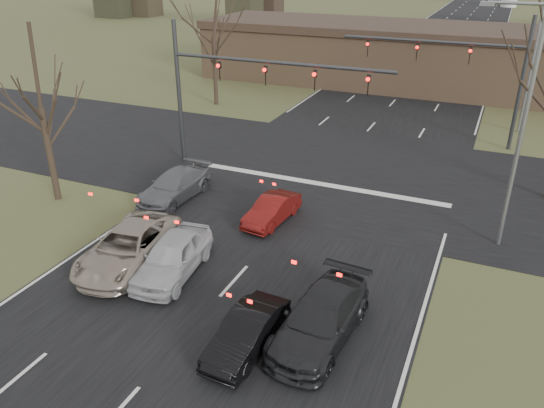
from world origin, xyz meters
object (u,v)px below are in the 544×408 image
(car_grey_ahead, at_px, (174,186))
(car_red_ahead, at_px, (272,210))
(mast_arm_far, at_px, (474,64))
(car_silver_suv, at_px, (129,247))
(car_black_hatch, at_px, (247,333))
(car_charcoal_sedan, at_px, (320,319))
(streetlight_right_near, at_px, (520,116))
(streetlight_right_far, at_px, (532,48))
(mast_arm_near, at_px, (230,80))
(building, at_px, (435,57))
(car_white_sedan, at_px, (172,256))

(car_grey_ahead, bearing_deg, car_red_ahead, -1.08)
(mast_arm_far, bearing_deg, car_silver_suv, -117.21)
(car_black_hatch, bearing_deg, mast_arm_far, 83.08)
(car_black_hatch, height_order, car_charcoal_sedan, car_charcoal_sedan)
(streetlight_right_near, distance_m, streetlight_right_far, 17.01)
(streetlight_right_far, relative_size, car_grey_ahead, 2.13)
(car_red_ahead, bearing_deg, car_silver_suv, -117.34)
(streetlight_right_far, relative_size, car_silver_suv, 1.83)
(mast_arm_near, bearing_deg, car_black_hatch, -60.86)
(car_charcoal_sedan, bearing_deg, mast_arm_far, 88.66)
(building, distance_m, streetlight_right_near, 28.97)
(mast_arm_near, xyz_separation_m, streetlight_right_near, (14.05, -3.00, 0.51))
(car_grey_ahead, bearing_deg, car_silver_suv, -70.98)
(car_silver_suv, xyz_separation_m, car_grey_ahead, (-1.75, 5.93, -0.08))
(streetlight_right_near, xyz_separation_m, car_silver_suv, (-13.19, -7.53, -4.83))
(car_black_hatch, distance_m, car_charcoal_sedan, 2.37)
(car_black_hatch, height_order, car_grey_ahead, car_grey_ahead)
(streetlight_right_far, xyz_separation_m, car_black_hatch, (-7.22, -27.15, -4.97))
(car_silver_suv, distance_m, car_red_ahead, 6.71)
(car_charcoal_sedan, xyz_separation_m, car_grey_ahead, (-10.12, 7.13, -0.05))
(car_charcoal_sedan, relative_size, car_red_ahead, 1.40)
(mast_arm_far, bearing_deg, car_black_hatch, -100.00)
(car_white_sedan, bearing_deg, streetlight_right_near, 26.60)
(streetlight_right_far, bearing_deg, car_charcoal_sedan, -101.68)
(building, relative_size, car_white_sedan, 9.43)
(mast_arm_near, relative_size, streetlight_right_near, 1.21)
(mast_arm_far, height_order, car_white_sedan, mast_arm_far)
(mast_arm_far, distance_m, car_silver_suv, 23.47)
(car_silver_suv, relative_size, car_white_sedan, 1.21)
(car_silver_suv, height_order, car_red_ahead, car_silver_suv)
(car_silver_suv, bearing_deg, car_white_sedan, -4.94)
(streetlight_right_far, bearing_deg, mast_arm_near, -136.11)
(streetlight_right_far, xyz_separation_m, car_white_sedan, (-11.70, -24.45, -4.82))
(car_silver_suv, distance_m, car_white_sedan, 1.99)
(streetlight_right_near, bearing_deg, car_charcoal_sedan, -118.90)
(building, bearing_deg, mast_arm_near, -106.13)
(mast_arm_near, relative_size, car_white_sedan, 2.70)
(streetlight_right_far, height_order, car_silver_suv, streetlight_right_far)
(mast_arm_near, distance_m, car_red_ahead, 8.10)
(mast_arm_far, distance_m, streetlight_right_near, 13.28)
(mast_arm_far, distance_m, car_black_hatch, 23.91)
(car_white_sedan, bearing_deg, building, 75.92)
(car_white_sedan, bearing_deg, mast_arm_near, 98.21)
(building, bearing_deg, car_grey_ahead, -105.34)
(car_white_sedan, distance_m, car_charcoal_sedan, 6.51)
(mast_arm_near, xyz_separation_m, car_red_ahead, (4.58, -4.95, -4.48))
(car_white_sedan, relative_size, car_charcoal_sedan, 0.89)
(building, distance_m, streetlight_right_far, 13.53)
(building, xyz_separation_m, streetlight_right_near, (6.82, -28.00, 2.92))
(streetlight_right_far, distance_m, car_grey_ahead, 24.67)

